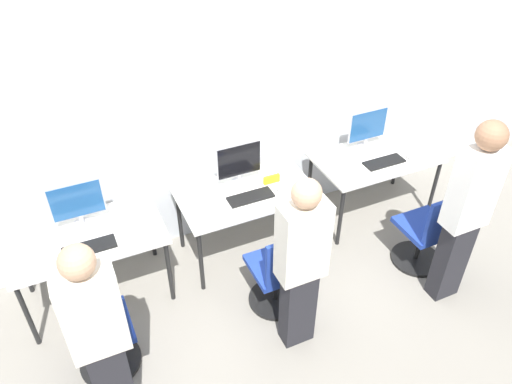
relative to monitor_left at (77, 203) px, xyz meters
name	(u,v)px	position (x,y,z in m)	size (l,w,h in m)	color
ground_plane	(262,273)	(1.44, -0.52, -0.94)	(20.00, 20.00, 0.00)	gray
wall_back	(224,103)	(1.44, 0.32, 0.46)	(12.00, 0.05, 2.80)	silver
desk_left	(88,242)	(0.00, -0.16, -0.30)	(1.25, 0.72, 0.72)	silver
monitor_left	(77,203)	(0.00, 0.00, 0.00)	(0.44, 0.17, 0.42)	#B2B2B7
keyboard_left	(89,247)	(0.00, -0.32, -0.22)	(0.42, 0.16, 0.02)	black
mouse_left	(125,238)	(0.28, -0.33, -0.21)	(0.06, 0.09, 0.03)	silver
office_chair_left	(104,339)	(-0.07, -0.96, -0.57)	(0.48, 0.48, 0.90)	black
person_left	(98,333)	(-0.08, -1.32, -0.06)	(0.36, 0.21, 1.62)	#232328
desk_center	(246,198)	(1.44, -0.16, -0.30)	(1.25, 0.72, 0.72)	silver
monitor_center	(239,163)	(1.44, 0.00, 0.00)	(0.44, 0.17, 0.42)	#B2B2B7
keyboard_center	(251,197)	(1.44, -0.26, -0.22)	(0.42, 0.16, 0.02)	black
mouse_center	(278,188)	(1.73, -0.24, -0.21)	(0.06, 0.09, 0.03)	silver
office_chair_center	(279,275)	(1.41, -0.93, -0.57)	(0.48, 0.48, 0.90)	black
person_center	(301,262)	(1.39, -1.29, -0.07)	(0.36, 0.21, 1.61)	#232328
desk_right	(375,162)	(2.88, -0.16, -0.30)	(1.25, 0.72, 0.72)	silver
monitor_right	(368,128)	(2.88, 0.04, 0.00)	(0.44, 0.17, 0.42)	#B2B2B7
keyboard_right	(384,162)	(2.88, -0.29, -0.22)	(0.42, 0.16, 0.02)	black
mouse_right	(409,156)	(3.17, -0.32, -0.21)	(0.06, 0.09, 0.03)	silver
office_chair_right	(427,235)	(2.88, -1.04, -0.57)	(0.48, 0.48, 0.90)	black
person_right	(468,209)	(2.83, -1.41, 0.03)	(0.36, 0.23, 1.77)	#232328
placard_center	(272,179)	(1.72, -0.13, -0.19)	(0.16, 0.03, 0.08)	yellow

